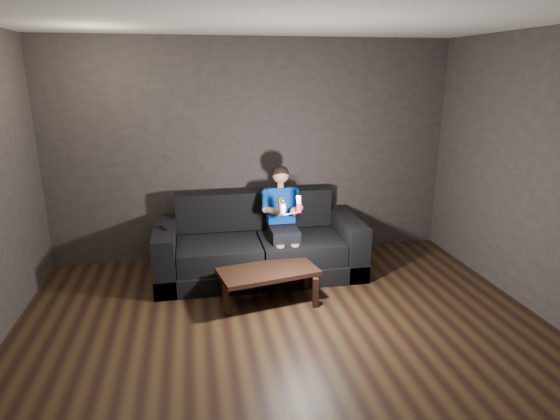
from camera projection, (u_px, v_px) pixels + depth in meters
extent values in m
plane|color=black|center=(297.00, 363.00, 3.84)|extent=(5.00, 5.00, 0.00)
cube|color=#342F2E|center=(254.00, 151.00, 5.81)|extent=(5.00, 0.04, 2.70)
cube|color=silver|center=(301.00, 7.00, 3.07)|extent=(5.00, 5.00, 0.02)
cube|color=black|center=(259.00, 265.00, 5.51)|extent=(2.36, 1.02, 0.20)
cube|color=black|center=(219.00, 254.00, 5.26)|extent=(0.92, 0.72, 0.25)
cube|color=black|center=(301.00, 248.00, 5.43)|extent=(0.92, 0.72, 0.25)
cube|color=black|center=(254.00, 209.00, 5.71)|extent=(1.89, 0.24, 0.46)
cube|color=black|center=(166.00, 254.00, 5.26)|extent=(0.24, 1.02, 0.64)
cube|color=black|center=(346.00, 242.00, 5.64)|extent=(0.24, 1.02, 0.64)
cube|color=black|center=(284.00, 234.00, 5.32)|extent=(0.31, 0.40, 0.15)
cube|color=#0D3A98|center=(280.00, 205.00, 5.43)|extent=(0.31, 0.22, 0.44)
cube|color=gold|center=(282.00, 202.00, 5.33)|extent=(0.10, 0.10, 0.10)
cube|color=red|center=(282.00, 202.00, 5.33)|extent=(0.06, 0.06, 0.07)
cylinder|color=tan|center=(280.00, 185.00, 5.36)|extent=(0.07, 0.07, 0.06)
sphere|color=tan|center=(280.00, 175.00, 5.33)|extent=(0.19, 0.19, 0.19)
ellipsoid|color=black|center=(280.00, 173.00, 5.33)|extent=(0.20, 0.20, 0.17)
cylinder|color=#0D3A98|center=(265.00, 201.00, 5.31)|extent=(0.08, 0.24, 0.20)
cylinder|color=#0D3A98|center=(298.00, 199.00, 5.38)|extent=(0.08, 0.24, 0.20)
cylinder|color=tan|center=(272.00, 209.00, 5.18)|extent=(0.15, 0.25, 0.11)
cylinder|color=tan|center=(297.00, 208.00, 5.23)|extent=(0.15, 0.25, 0.11)
sphere|color=tan|center=(279.00, 212.00, 5.10)|extent=(0.09, 0.09, 0.09)
sphere|color=tan|center=(294.00, 211.00, 5.13)|extent=(0.09, 0.09, 0.09)
cylinder|color=tan|center=(280.00, 260.00, 5.17)|extent=(0.09, 0.09, 0.35)
cylinder|color=tan|center=(295.00, 259.00, 5.20)|extent=(0.09, 0.09, 0.35)
cube|color=red|center=(299.00, 204.00, 4.88)|extent=(0.05, 0.07, 0.18)
cube|color=maroon|center=(299.00, 200.00, 4.84)|extent=(0.03, 0.01, 0.03)
cylinder|color=white|center=(299.00, 206.00, 4.86)|extent=(0.02, 0.01, 0.02)
ellipsoid|color=white|center=(283.00, 207.00, 4.86)|extent=(0.07, 0.10, 0.16)
cylinder|color=black|center=(284.00, 203.00, 4.81)|extent=(0.03, 0.01, 0.03)
cube|color=black|center=(164.00, 228.00, 5.11)|extent=(0.07, 0.15, 0.03)
cube|color=black|center=(164.00, 225.00, 5.15)|extent=(0.02, 0.02, 0.00)
cube|color=black|center=(268.00, 272.00, 4.77)|extent=(1.07, 0.68, 0.04)
cube|color=black|center=(226.00, 300.00, 4.55)|extent=(0.05, 0.05, 0.31)
cube|color=black|center=(315.00, 293.00, 4.71)|extent=(0.05, 0.05, 0.31)
cube|color=black|center=(223.00, 283.00, 4.93)|extent=(0.05, 0.05, 0.31)
cube|color=black|center=(306.00, 276.00, 5.09)|extent=(0.05, 0.05, 0.31)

